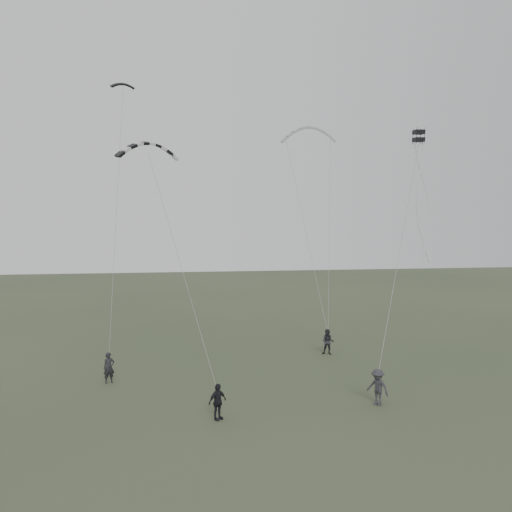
{
  "coord_description": "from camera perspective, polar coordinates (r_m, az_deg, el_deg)",
  "views": [
    {
      "loc": [
        -3.64,
        -24.04,
        8.94
      ],
      "look_at": [
        1.06,
        5.55,
        7.03
      ],
      "focal_mm": 35.0,
      "sensor_mm": 36.0,
      "label": 1
    }
  ],
  "objects": [
    {
      "name": "ground",
      "position": [
        25.9,
        -0.4,
        -16.54
      ],
      "size": [
        140.0,
        140.0,
        0.0
      ],
      "primitive_type": "plane",
      "color": "#36432B",
      "rests_on": "ground"
    },
    {
      "name": "flyer_left",
      "position": [
        29.94,
        -16.45,
        -12.15
      ],
      "size": [
        0.74,
        0.63,
        1.73
      ],
      "primitive_type": "imported",
      "rotation": [
        0.0,
        0.0,
        0.42
      ],
      "color": "black",
      "rests_on": "ground"
    },
    {
      "name": "flyer_right",
      "position": [
        35.07,
        8.23,
        -9.69
      ],
      "size": [
        1.05,
        0.96,
        1.74
      ],
      "primitive_type": "imported",
      "rotation": [
        0.0,
        0.0,
        -0.45
      ],
      "color": "#27272C",
      "rests_on": "ground"
    },
    {
      "name": "flyer_center",
      "position": [
        23.8,
        -4.42,
        -16.27
      ],
      "size": [
        1.04,
        0.88,
        1.67
      ],
      "primitive_type": "imported",
      "rotation": [
        0.0,
        0.0,
        0.59
      ],
      "color": "black",
      "rests_on": "ground"
    },
    {
      "name": "flyer_far",
      "position": [
        26.15,
        13.73,
        -14.35
      ],
      "size": [
        1.24,
        1.34,
        1.81
      ],
      "primitive_type": "imported",
      "rotation": [
        0.0,
        0.0,
        -0.93
      ],
      "color": "#2D2E33",
      "rests_on": "ground"
    },
    {
      "name": "kite_dark_small",
      "position": [
        36.17,
        -14.99,
        18.45
      ],
      "size": [
        1.64,
        0.93,
        0.65
      ],
      "primitive_type": null,
      "rotation": [
        0.41,
        0.0,
        0.21
      ],
      "color": "black",
      "rests_on": "flyer_left"
    },
    {
      "name": "kite_pale_large",
      "position": [
        42.29,
        6.01,
        14.39
      ],
      "size": [
        4.7,
        2.37,
        2.0
      ],
      "primitive_type": null,
      "rotation": [
        0.25,
        0.0,
        -0.22
      ],
      "color": "#A9ACAE",
      "rests_on": "flyer_right"
    },
    {
      "name": "kite_striped",
      "position": [
        28.14,
        -12.25,
        12.46
      ],
      "size": [
        3.51,
        1.96,
        1.43
      ],
      "primitive_type": null,
      "rotation": [
        0.21,
        0.0,
        0.28
      ],
      "color": "black",
      "rests_on": "flyer_center"
    },
    {
      "name": "kite_box",
      "position": [
        31.42,
        18.09,
        12.91
      ],
      "size": [
        0.59,
        0.63,
        0.71
      ],
      "primitive_type": null,
      "rotation": [
        0.06,
        0.0,
        -0.05
      ],
      "color": "black",
      "rests_on": "flyer_far"
    }
  ]
}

